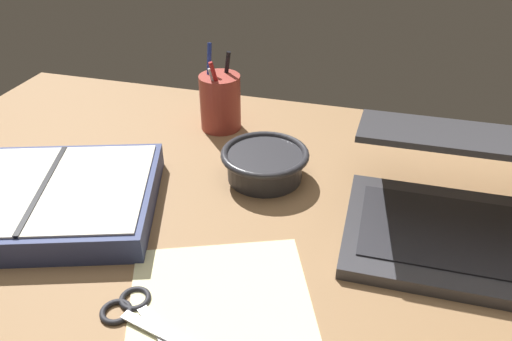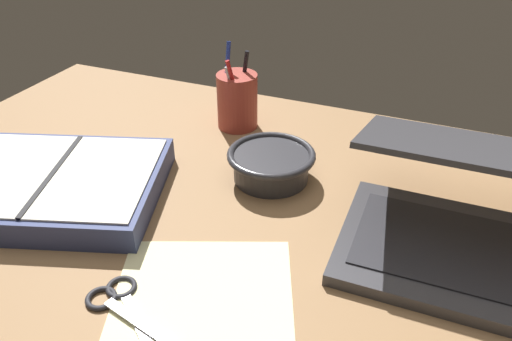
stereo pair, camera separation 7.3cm
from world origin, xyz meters
The scene contains 7 objects.
desk_top centered at (0.00, 0.00, 1.00)cm, with size 140.00×100.00×2.00cm, color #936D47.
laptop centered at (28.05, 12.67, 7.11)cm, with size 35.54×30.95×16.23cm.
bowl centered at (-4.22, 18.92, 4.86)cm, with size 14.61×14.61×5.11cm.
pen_cup centered at (-17.20, 34.20, 7.53)cm, with size 7.89×7.89×16.48cm.
planner centered at (-33.53, 1.15, 4.20)cm, with size 38.46×34.18×4.58cm.
scissors centered at (-11.47, -13.86, 2.34)cm, with size 13.66×9.71×0.80cm.
paper_sheet_front centered at (-1.19, -12.09, 2.08)cm, with size 21.93×26.68×0.16cm, color #F4EFB2.
Camera 1 is at (13.31, -49.12, 48.08)cm, focal length 35.00 mm.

